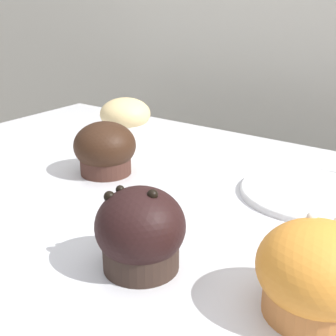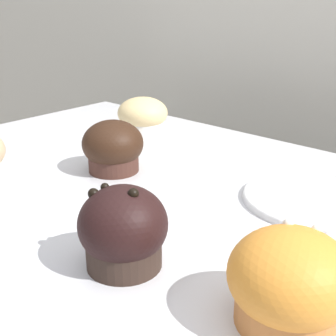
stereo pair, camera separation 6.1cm
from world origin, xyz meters
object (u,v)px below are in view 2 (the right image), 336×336
Objects in this scene: muffin_back_left at (290,283)px; muffin_front_left at (143,116)px; muffin_back_right at (123,230)px; serving_plate at (315,198)px; muffin_front_right at (113,148)px.

muffin_front_left is (-0.48, 0.32, -0.01)m from muffin_back_left.
muffin_back_right reaches higher than muffin_back_left.
muffin_back_left is 1.08× the size of muffin_front_left.
muffin_back_left is 0.55× the size of serving_plate.
serving_plate is (-0.09, 0.24, -0.03)m from muffin_back_left.
muffin_back_right is at bearing -105.29° from serving_plate.
muffin_back_right is 0.96× the size of muffin_front_right.
muffin_back_left is 0.17m from muffin_back_right.
muffin_back_right is 0.47m from muffin_front_left.
muffin_front_left is 1.03× the size of muffin_front_right.
muffin_back_left is 0.58m from muffin_front_left.
muffin_back_left reaches higher than serving_plate.
muffin_front_right is 0.50× the size of serving_plate.
muffin_front_right is at bearing -57.66° from muffin_front_left.
muffin_back_right reaches higher than muffin_front_left.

